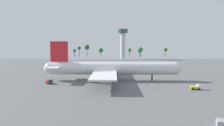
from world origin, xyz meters
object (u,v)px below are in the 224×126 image
(cargo_airplane, at_px, (111,68))
(catering_truck, at_px, (196,87))
(cargo_container_fore, at_px, (221,123))
(cargo_loader, at_px, (49,81))
(control_tower, at_px, (123,41))
(pushback_tractor, at_px, (129,68))
(safety_cone_tail, at_px, (53,79))
(safety_cone_nose, at_px, (173,80))

(cargo_airplane, bearing_deg, catering_truck, -30.71)
(cargo_container_fore, bearing_deg, cargo_airplane, 113.56)
(cargo_airplane, xyz_separation_m, cargo_loader, (-29.88, -9.26, -5.22))
(cargo_loader, xyz_separation_m, control_tower, (41.06, 157.67, 20.28))
(cargo_loader, bearing_deg, pushback_tractor, 50.83)
(catering_truck, distance_m, cargo_container_fore, 41.65)
(cargo_container_fore, height_order, safety_cone_tail, cargo_container_fore)
(safety_cone_nose, bearing_deg, safety_cone_tail, 178.07)
(catering_truck, height_order, safety_cone_nose, catering_truck)
(pushback_tractor, distance_m, safety_cone_tail, 58.35)
(cargo_container_fore, bearing_deg, pushback_tractor, 98.31)
(pushback_tractor, bearing_deg, cargo_loader, -129.17)
(pushback_tractor, height_order, safety_cone_nose, pushback_tractor)
(pushback_tractor, bearing_deg, cargo_airplane, -105.78)
(safety_cone_nose, bearing_deg, cargo_loader, -170.60)
(cargo_loader, relative_size, control_tower, 0.13)
(cargo_airplane, height_order, pushback_tractor, cargo_airplane)
(cargo_airplane, distance_m, cargo_container_fore, 67.96)
(safety_cone_nose, height_order, control_tower, control_tower)
(cargo_loader, xyz_separation_m, cargo_container_fore, (56.96, -52.83, -0.26))
(cargo_airplane, height_order, control_tower, control_tower)
(cargo_airplane, xyz_separation_m, safety_cone_nose, (32.34, 1.04, -6.05))
(pushback_tractor, height_order, safety_cone_tail, pushback_tractor)
(pushback_tractor, height_order, cargo_container_fore, pushback_tractor)
(safety_cone_tail, relative_size, control_tower, 0.02)
(cargo_loader, xyz_separation_m, safety_cone_nose, (62.23, 10.30, -0.83))
(cargo_container_fore, relative_size, safety_cone_tail, 5.13)
(cargo_container_fore, bearing_deg, catering_truck, 77.54)
(cargo_airplane, bearing_deg, safety_cone_nose, 1.85)
(pushback_tractor, relative_size, cargo_container_fore, 1.08)
(safety_cone_nose, bearing_deg, pushback_tractor, 116.56)
(cargo_loader, bearing_deg, cargo_container_fore, -42.85)
(control_tower, bearing_deg, safety_cone_nose, -81.83)
(catering_truck, bearing_deg, cargo_loader, 169.55)
(pushback_tractor, height_order, cargo_loader, pushback_tractor)
(pushback_tractor, distance_m, catering_truck, 67.88)
(pushback_tractor, distance_m, control_tower, 108.33)
(pushback_tractor, xyz_separation_m, cargo_loader, (-41.75, -51.25, -0.04))
(control_tower, bearing_deg, cargo_container_fore, -85.68)
(cargo_container_fore, bearing_deg, control_tower, 94.32)
(safety_cone_tail, distance_m, control_tower, 152.87)
(cargo_container_fore, relative_size, safety_cone_nose, 6.26)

